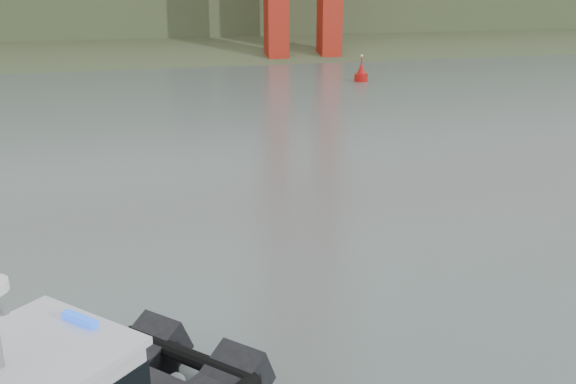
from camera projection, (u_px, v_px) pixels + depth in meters
name	position (u px, v px, depth m)	size (l,w,h in m)	color
ground	(313.00, 368.00, 19.84)	(400.00, 400.00, 0.00)	#566661
headlands	(131.00, 0.00, 132.37)	(500.00, 105.36, 27.12)	#374A2A
nav_buoy	(361.00, 74.00, 74.48)	(1.57, 1.57, 3.27)	#A50F0B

